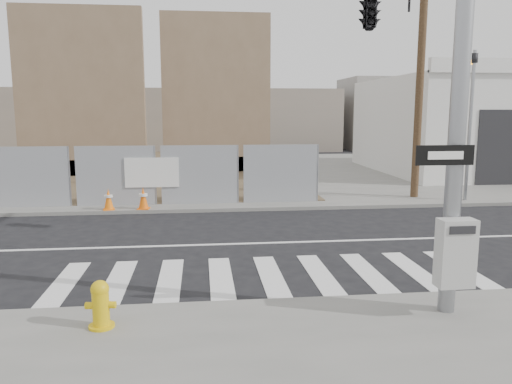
{
  "coord_description": "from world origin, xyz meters",
  "views": [
    {
      "loc": [
        -1.36,
        -11.99,
        3.27
      ],
      "look_at": [
        -0.09,
        -0.59,
        1.4
      ],
      "focal_mm": 35.0,
      "sensor_mm": 36.0,
      "label": 1
    }
  ],
  "objects": [
    {
      "name": "ground",
      "position": [
        0.0,
        0.0,
        0.0
      ],
      "size": [
        100.0,
        100.0,
        0.0
      ],
      "primitive_type": "plane",
      "color": "black",
      "rests_on": "ground"
    },
    {
      "name": "sidewalk_far",
      "position": [
        0.0,
        14.0,
        0.06
      ],
      "size": [
        50.0,
        20.0,
        0.12
      ],
      "primitive_type": "cube",
      "color": "slate",
      "rests_on": "ground"
    },
    {
      "name": "signal_pole",
      "position": [
        2.49,
        -2.05,
        4.78
      ],
      "size": [
        0.96,
        5.87,
        7.0
      ],
      "color": "gray",
      "rests_on": "sidewalk_near"
    },
    {
      "name": "far_signal_pole",
      "position": [
        8.0,
        4.6,
        3.48
      ],
      "size": [
        0.16,
        0.2,
        5.6
      ],
      "color": "gray",
      "rests_on": "sidewalk_far"
    },
    {
      "name": "concrete_wall_left",
      "position": [
        -7.0,
        13.08,
        3.38
      ],
      "size": [
        6.0,
        1.3,
        8.0
      ],
      "color": "brown",
      "rests_on": "sidewalk_far"
    },
    {
      "name": "concrete_wall_right",
      "position": [
        -0.5,
        14.08,
        3.38
      ],
      "size": [
        5.5,
        1.3,
        8.0
      ],
      "color": "brown",
      "rests_on": "sidewalk_far"
    },
    {
      "name": "auto_shop",
      "position": [
        14.0,
        12.97,
        2.54
      ],
      "size": [
        12.0,
        10.2,
        5.95
      ],
      "color": "silver",
      "rests_on": "sidewalk_far"
    },
    {
      "name": "utility_pole_right",
      "position": [
        6.5,
        5.5,
        5.2
      ],
      "size": [
        1.6,
        0.28,
        10.0
      ],
      "color": "brown",
      "rests_on": "sidewalk_far"
    },
    {
      "name": "fire_hydrant",
      "position": [
        -2.85,
        -4.85,
        0.47
      ],
      "size": [
        0.45,
        0.43,
        0.72
      ],
      "rotation": [
        0.0,
        0.0,
        -0.14
      ],
      "color": "gold",
      "rests_on": "sidewalk_near"
    },
    {
      "name": "traffic_cone_c",
      "position": [
        -4.33,
        4.22,
        0.45
      ],
      "size": [
        0.41,
        0.41,
        0.68
      ],
      "rotation": [
        0.0,
        0.0,
        0.18
      ],
      "color": "orange",
      "rests_on": "sidewalk_far"
    },
    {
      "name": "traffic_cone_d",
      "position": [
        -3.23,
        4.22,
        0.47
      ],
      "size": [
        0.41,
        0.41,
        0.72
      ],
      "rotation": [
        0.0,
        0.0,
        -0.11
      ],
      "color": "orange",
      "rests_on": "sidewalk_far"
    }
  ]
}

